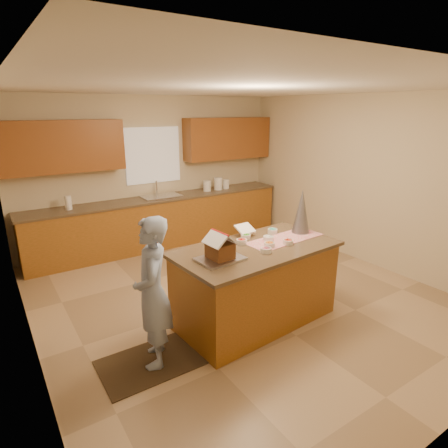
% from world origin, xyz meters
% --- Properties ---
extents(floor, '(5.50, 5.50, 0.00)m').
position_xyz_m(floor, '(0.00, 0.00, 0.00)').
color(floor, tan).
rests_on(floor, ground).
extents(ceiling, '(5.50, 5.50, 0.00)m').
position_xyz_m(ceiling, '(0.00, 0.00, 2.70)').
color(ceiling, silver).
rests_on(ceiling, floor).
extents(wall_back, '(5.50, 5.50, 0.00)m').
position_xyz_m(wall_back, '(0.00, 2.75, 1.35)').
color(wall_back, beige).
rests_on(wall_back, floor).
extents(wall_left, '(5.50, 5.50, 0.00)m').
position_xyz_m(wall_left, '(-2.50, 0.00, 1.35)').
color(wall_left, beige).
rests_on(wall_left, floor).
extents(wall_right, '(5.50, 5.50, 0.00)m').
position_xyz_m(wall_right, '(2.50, 0.00, 1.35)').
color(wall_right, beige).
rests_on(wall_right, floor).
extents(stone_accent, '(0.00, 2.50, 2.50)m').
position_xyz_m(stone_accent, '(-2.48, -0.80, 1.25)').
color(stone_accent, gray).
rests_on(stone_accent, wall_left).
extents(window_curtain, '(1.05, 0.03, 1.00)m').
position_xyz_m(window_curtain, '(0.00, 2.72, 1.65)').
color(window_curtain, white).
rests_on(window_curtain, wall_back).
extents(back_counter_base, '(4.80, 0.60, 0.88)m').
position_xyz_m(back_counter_base, '(0.00, 2.45, 0.44)').
color(back_counter_base, '#9D5620').
rests_on(back_counter_base, floor).
extents(back_counter_top, '(4.85, 0.63, 0.04)m').
position_xyz_m(back_counter_top, '(0.00, 2.45, 0.90)').
color(back_counter_top, brown).
rests_on(back_counter_top, back_counter_base).
extents(upper_cabinet_left, '(1.85, 0.35, 0.80)m').
position_xyz_m(upper_cabinet_left, '(-1.55, 2.57, 1.90)').
color(upper_cabinet_left, brown).
rests_on(upper_cabinet_left, wall_back).
extents(upper_cabinet_right, '(1.85, 0.35, 0.80)m').
position_xyz_m(upper_cabinet_right, '(1.55, 2.57, 1.90)').
color(upper_cabinet_right, brown).
rests_on(upper_cabinet_right, wall_back).
extents(sink, '(0.70, 0.45, 0.12)m').
position_xyz_m(sink, '(0.00, 2.45, 0.89)').
color(sink, silver).
rests_on(sink, back_counter_top).
extents(faucet, '(0.03, 0.03, 0.28)m').
position_xyz_m(faucet, '(0.00, 2.63, 1.06)').
color(faucet, silver).
rests_on(faucet, back_counter_top).
extents(island_base, '(1.91, 1.05, 0.90)m').
position_xyz_m(island_base, '(-0.18, -0.61, 0.45)').
color(island_base, '#9D5620').
rests_on(island_base, floor).
extents(island_top, '(1.99, 1.14, 0.04)m').
position_xyz_m(island_top, '(-0.18, -0.61, 0.92)').
color(island_top, brown).
rests_on(island_top, island_base).
extents(table_runner, '(1.05, 0.44, 0.01)m').
position_xyz_m(table_runner, '(0.28, -0.57, 0.95)').
color(table_runner, '#A80C1A').
rests_on(table_runner, island_top).
extents(baking_tray, '(0.50, 0.38, 0.03)m').
position_xyz_m(baking_tray, '(-0.74, -0.70, 0.96)').
color(baking_tray, silver).
rests_on(baking_tray, island_top).
extents(cookbook, '(0.24, 0.19, 0.10)m').
position_xyz_m(cookbook, '(-0.06, -0.21, 1.04)').
color(cookbook, white).
rests_on(cookbook, island_top).
extents(tinsel_tree, '(0.24, 0.24, 0.56)m').
position_xyz_m(tinsel_tree, '(0.61, -0.50, 1.22)').
color(tinsel_tree, '#A3A5AF').
rests_on(tinsel_tree, island_top).
extents(rug, '(1.03, 0.67, 0.01)m').
position_xyz_m(rug, '(-1.55, -0.67, 0.01)').
color(rug, black).
rests_on(rug, floor).
extents(boy, '(0.55, 0.65, 1.52)m').
position_xyz_m(boy, '(-1.50, -0.67, 0.77)').
color(boy, '#8FA5CB').
rests_on(boy, rug).
extents(canister_a, '(0.15, 0.15, 0.20)m').
position_xyz_m(canister_a, '(0.98, 2.45, 1.02)').
color(canister_a, white).
rests_on(canister_a, back_counter_top).
extents(canister_b, '(0.17, 0.17, 0.24)m').
position_xyz_m(canister_b, '(1.24, 2.45, 1.04)').
color(canister_b, white).
rests_on(canister_b, back_counter_top).
extents(canister_c, '(0.13, 0.13, 0.19)m').
position_xyz_m(canister_c, '(1.43, 2.45, 1.01)').
color(canister_c, white).
rests_on(canister_c, back_counter_top).
extents(paper_towel, '(0.10, 0.10, 0.22)m').
position_xyz_m(paper_towel, '(-1.60, 2.45, 1.03)').
color(paper_towel, white).
rests_on(paper_towel, back_counter_top).
extents(gingerbread_house, '(0.30, 0.31, 0.29)m').
position_xyz_m(gingerbread_house, '(-0.74, -0.70, 1.08)').
color(gingerbread_house, '#5D3318').
rests_on(gingerbread_house, baking_tray).
extents(candy_bowls, '(0.85, 0.62, 0.06)m').
position_xyz_m(candy_bowls, '(-0.06, -0.52, 0.97)').
color(candy_bowls, white).
rests_on(candy_bowls, island_top).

